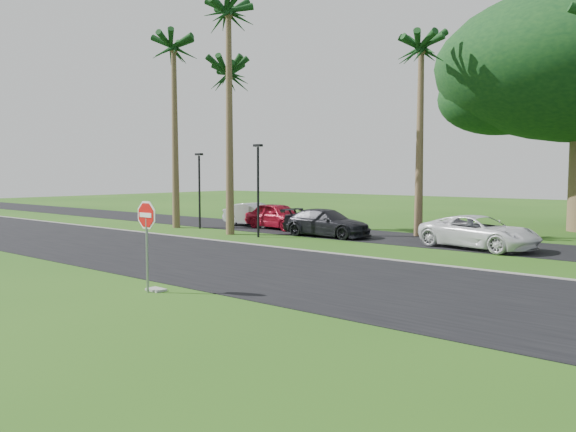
{
  "coord_description": "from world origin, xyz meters",
  "views": [
    {
      "loc": [
        12.96,
        -12.14,
        3.24
      ],
      "look_at": [
        1.18,
        2.14,
        1.8
      ],
      "focal_mm": 35.0,
      "sensor_mm": 36.0,
      "label": 1
    }
  ],
  "objects_px": {
    "stop_sign_near": "(147,227)",
    "car_red": "(278,216)",
    "car_minivan": "(479,233)",
    "car_silver": "(255,215)",
    "car_dark": "(327,223)"
  },
  "relations": [
    {
      "from": "stop_sign_near",
      "to": "car_silver",
      "type": "xyz_separation_m",
      "value": [
        -10.36,
        15.45,
        -1.09
      ]
    },
    {
      "from": "stop_sign_near",
      "to": "car_red",
      "type": "bearing_deg",
      "value": 118.84
    },
    {
      "from": "car_red",
      "to": "car_minivan",
      "type": "relative_size",
      "value": 0.87
    },
    {
      "from": "stop_sign_near",
      "to": "car_silver",
      "type": "distance_m",
      "value": 18.63
    },
    {
      "from": "stop_sign_near",
      "to": "car_minivan",
      "type": "relative_size",
      "value": 0.52
    },
    {
      "from": "stop_sign_near",
      "to": "car_dark",
      "type": "height_order",
      "value": "stop_sign_near"
    },
    {
      "from": "stop_sign_near",
      "to": "car_minivan",
      "type": "height_order",
      "value": "stop_sign_near"
    },
    {
      "from": "stop_sign_near",
      "to": "car_silver",
      "type": "bearing_deg",
      "value": 123.84
    },
    {
      "from": "car_red",
      "to": "stop_sign_near",
      "type": "bearing_deg",
      "value": -144.05
    },
    {
      "from": "car_dark",
      "to": "car_silver",
      "type": "bearing_deg",
      "value": 73.75
    },
    {
      "from": "car_silver",
      "to": "car_minivan",
      "type": "distance_m",
      "value": 14.09
    },
    {
      "from": "stop_sign_near",
      "to": "car_dark",
      "type": "relative_size",
      "value": 0.56
    },
    {
      "from": "car_silver",
      "to": "car_red",
      "type": "relative_size",
      "value": 0.96
    },
    {
      "from": "stop_sign_near",
      "to": "car_red",
      "type": "xyz_separation_m",
      "value": [
        -8.37,
        15.2,
        -1.03
      ]
    },
    {
      "from": "car_minivan",
      "to": "car_dark",
      "type": "bearing_deg",
      "value": 103.91
    }
  ]
}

